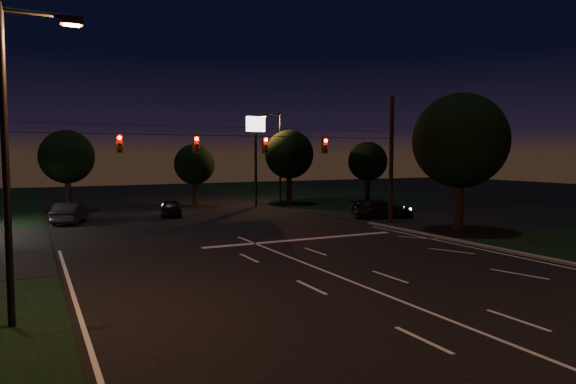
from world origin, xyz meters
TOP-DOWN VIEW (x-y plane):
  - ground at (0.00, 0.00)m, footprint 140.00×140.00m
  - cross_street_right at (20.00, 16.00)m, footprint 20.00×16.00m
  - center_line at (0.00, -6.00)m, footprint 0.14×40.00m
  - stop_bar at (3.00, 11.50)m, footprint 12.00×0.50m
  - utility_pole_right at (12.00, 15.00)m, footprint 0.30×0.30m
  - utility_pole_left at (-12.00, 15.00)m, footprint 0.28×0.28m
  - signal_span at (-0.00, 14.96)m, footprint 24.00×0.40m
  - pole_sign_right at (8.00, 30.00)m, footprint 1.80×0.30m
  - street_light_left at (-11.24, 2.00)m, footprint 2.20×0.35m
  - street_light_right_far at (11.24, 32.00)m, footprint 2.20×0.35m
  - tree_right_near at (13.53, 10.17)m, footprint 6.00×6.00m
  - tree_far_b at (-7.98, 34.13)m, footprint 4.60×4.60m
  - tree_far_c at (3.02, 33.10)m, footprint 3.80×3.80m
  - tree_far_d at (12.02, 31.13)m, footprint 4.80×4.80m
  - tree_far_e at (20.02, 29.11)m, footprint 4.00×4.00m
  - car_oncoming_a at (-1.00, 26.06)m, footprint 2.40×4.20m
  - car_oncoming_b at (-8.44, 25.01)m, footprint 2.87×4.76m
  - car_cross at (13.17, 17.42)m, footprint 5.13×3.15m

SIDE VIEW (x-z plane):
  - ground at x=0.00m, z-range 0.00..0.00m
  - cross_street_right at x=20.00m, z-range -0.01..0.01m
  - utility_pole_right at x=12.00m, z-range -4.50..4.50m
  - utility_pole_left at x=-12.00m, z-range -4.00..4.00m
  - center_line at x=0.00m, z-range 0.00..0.01m
  - stop_bar at x=3.00m, z-range 0.00..0.01m
  - car_oncoming_a at x=-1.00m, z-range 0.00..1.35m
  - car_cross at x=13.17m, z-range 0.00..1.39m
  - car_oncoming_b at x=-8.44m, z-range 0.00..1.48m
  - tree_far_c at x=3.02m, z-range 0.97..6.83m
  - tree_far_e at x=20.02m, z-range 1.03..7.20m
  - tree_far_b at x=-7.98m, z-range 1.12..8.10m
  - tree_far_d at x=12.02m, z-range 1.18..8.47m
  - street_light_left at x=-11.24m, z-range 0.74..9.74m
  - street_light_right_far at x=11.24m, z-range 0.74..9.74m
  - signal_span at x=0.00m, z-range 4.72..6.28m
  - tree_right_near at x=13.53m, z-range 1.30..10.06m
  - pole_sign_right at x=8.00m, z-range 2.04..10.44m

